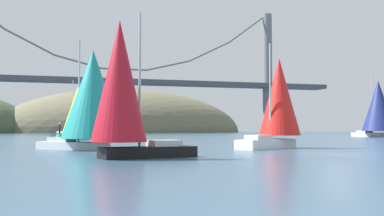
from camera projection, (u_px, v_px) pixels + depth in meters
name	position (u px, v px, depth m)	size (l,w,h in m)	color
ground_plane	(336.00, 154.00, 29.09)	(360.00, 360.00, 0.00)	#385670
headland_center	(122.00, 133.00, 159.74)	(86.50, 44.00, 30.71)	#6B664C
suspension_bridge	(125.00, 76.00, 120.70)	(119.75, 6.00, 35.36)	slate
sailboat_teal_sail	(92.00, 96.00, 34.94)	(7.58, 7.46, 8.57)	white
sailboat_crimson_sail	(122.00, 87.00, 25.21)	(6.44, 3.69, 8.30)	black
sailboat_red_spinnaker	(278.00, 101.00, 38.03)	(7.15, 5.55, 8.68)	white
sailboat_navy_sail	(378.00, 107.00, 82.58)	(6.01, 9.53, 11.88)	#B7B2A8
sailboat_yellow_sail	(79.00, 109.00, 68.40)	(7.50, 8.37, 9.00)	navy
channel_buoy	(60.00, 138.00, 61.21)	(1.10, 1.10, 2.64)	green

